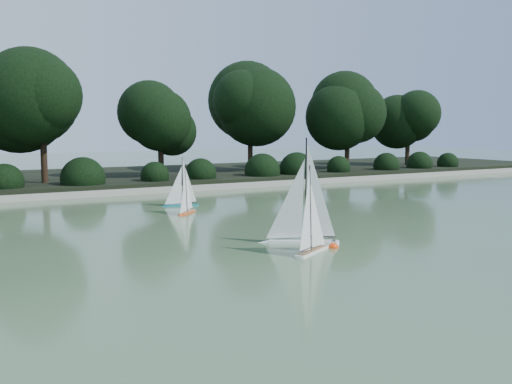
% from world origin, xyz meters
% --- Properties ---
extents(ground, '(80.00, 80.00, 0.00)m').
position_xyz_m(ground, '(0.00, 0.00, 0.00)').
color(ground, '#3C5734').
rests_on(ground, ground).
extents(pond_coping, '(40.00, 0.35, 0.18)m').
position_xyz_m(pond_coping, '(0.00, 9.00, 0.09)').
color(pond_coping, gray).
rests_on(pond_coping, ground).
extents(far_bank, '(40.00, 8.00, 0.30)m').
position_xyz_m(far_bank, '(0.00, 13.00, 0.15)').
color(far_bank, black).
rests_on(far_bank, ground).
extents(tree_line, '(26.31, 3.93, 4.39)m').
position_xyz_m(tree_line, '(1.23, 11.44, 2.64)').
color(tree_line, black).
rests_on(tree_line, ground).
extents(shrub_hedge, '(29.10, 1.10, 1.10)m').
position_xyz_m(shrub_hedge, '(0.00, 9.90, 0.45)').
color(shrub_hedge, black).
rests_on(shrub_hedge, ground).
extents(sailboat_white_a, '(1.28, 0.95, 1.95)m').
position_xyz_m(sailboat_white_a, '(-0.63, 0.43, 0.31)').
color(sailboat_white_a, white).
rests_on(sailboat_white_a, ground).
extents(sailboat_white_b, '(1.03, 0.66, 1.50)m').
position_xyz_m(sailboat_white_b, '(-0.75, -0.29, 0.23)').
color(sailboat_white_b, white).
rests_on(sailboat_white_b, ground).
extents(sailboat_orange, '(0.71, 0.70, 1.22)m').
position_xyz_m(sailboat_orange, '(-0.96, 4.55, 0.19)').
color(sailboat_orange, '#D84F19').
rests_on(sailboat_orange, ground).
extents(sailboat_teal, '(0.98, 0.35, 1.34)m').
position_xyz_m(sailboat_teal, '(-0.59, 5.90, 0.21)').
color(sailboat_teal, '#147588').
rests_on(sailboat_teal, ground).
extents(race_buoy, '(0.17, 0.17, 0.17)m').
position_xyz_m(race_buoy, '(-0.28, -0.18, 0.00)').
color(race_buoy, '#FF3E0D').
rests_on(race_buoy, ground).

